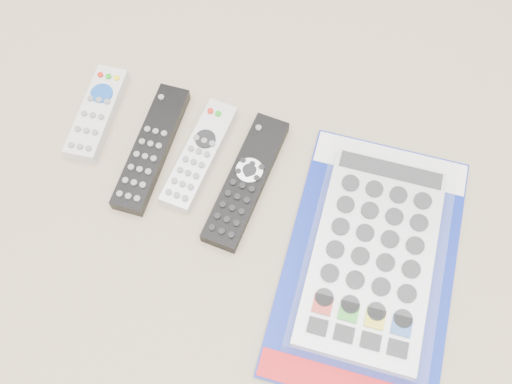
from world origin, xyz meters
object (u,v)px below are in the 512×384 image
(remote_small_grey, at_px, (97,113))
(remote_slim_black, at_px, (151,148))
(jumbo_remote_packaged, at_px, (373,255))
(remote_large_black, at_px, (246,181))
(remote_silver_dvd, at_px, (199,155))

(remote_small_grey, height_order, remote_slim_black, same)
(remote_slim_black, distance_m, jumbo_remote_packaged, 0.35)
(remote_slim_black, height_order, jumbo_remote_packaged, jumbo_remote_packaged)
(remote_small_grey, relative_size, remote_large_black, 0.77)
(remote_small_grey, bearing_deg, jumbo_remote_packaged, -17.28)
(remote_small_grey, bearing_deg, remote_large_black, -13.92)
(remote_large_black, bearing_deg, jumbo_remote_packaged, -12.23)
(remote_small_grey, distance_m, jumbo_remote_packaged, 0.45)
(remote_slim_black, distance_m, remote_large_black, 0.15)
(remote_small_grey, relative_size, remote_silver_dvd, 0.90)
(remote_silver_dvd, distance_m, jumbo_remote_packaged, 0.28)
(remote_large_black, relative_size, jumbo_remote_packaged, 0.55)
(remote_slim_black, relative_size, jumbo_remote_packaged, 0.55)
(remote_small_grey, height_order, remote_large_black, same)
(remote_slim_black, bearing_deg, remote_large_black, -4.76)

